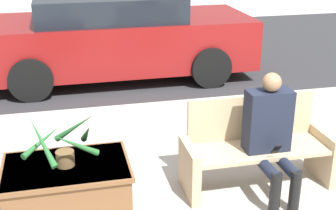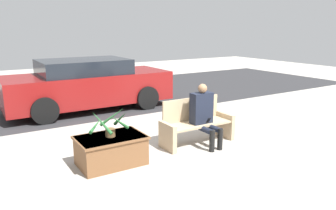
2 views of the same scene
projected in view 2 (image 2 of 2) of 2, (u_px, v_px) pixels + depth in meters
The scene contains 7 objects.
ground_plane at pixel (202, 146), 6.52m from camera, with size 30.00×30.00×0.00m, color #ADA89E.
road_surface at pixel (99, 96), 11.30m from camera, with size 20.00×6.00×0.01m, color #2D2D30.
bench at pixel (196, 123), 6.66m from camera, with size 1.54×0.53×0.90m.
person_seated at pixel (204, 113), 6.47m from camera, with size 0.44×0.64×1.24m.
planter_box at pixel (111, 149), 5.61m from camera, with size 1.14×0.77×0.50m.
potted_plant at pixel (110, 124), 5.52m from camera, with size 0.69×0.69×0.48m.
parked_car at pixel (88, 84), 9.32m from camera, with size 4.57×1.98×1.44m.
Camera 2 is at (-3.83, -4.87, 2.32)m, focal length 35.00 mm.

